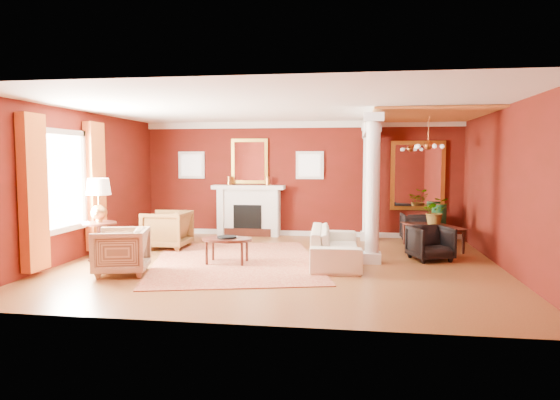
% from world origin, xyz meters
% --- Properties ---
extents(ground, '(8.00, 8.00, 0.00)m').
position_xyz_m(ground, '(0.00, 0.00, 0.00)').
color(ground, brown).
rests_on(ground, ground).
extents(room_shell, '(8.04, 7.04, 2.92)m').
position_xyz_m(room_shell, '(0.00, 0.00, 2.02)').
color(room_shell, '#54100B').
rests_on(room_shell, ground).
extents(fireplace, '(1.85, 0.42, 1.29)m').
position_xyz_m(fireplace, '(-1.30, 3.32, 0.65)').
color(fireplace, silver).
rests_on(fireplace, ground).
extents(overmantel_mirror, '(0.95, 0.07, 1.15)m').
position_xyz_m(overmantel_mirror, '(-1.30, 3.45, 1.90)').
color(overmantel_mirror, gold).
rests_on(overmantel_mirror, fireplace).
extents(flank_window_left, '(0.70, 0.07, 0.70)m').
position_xyz_m(flank_window_left, '(-2.85, 3.46, 1.80)').
color(flank_window_left, silver).
rests_on(flank_window_left, room_shell).
extents(flank_window_right, '(0.70, 0.07, 0.70)m').
position_xyz_m(flank_window_right, '(0.25, 3.46, 1.80)').
color(flank_window_right, silver).
rests_on(flank_window_right, room_shell).
extents(left_window, '(0.21, 2.55, 2.60)m').
position_xyz_m(left_window, '(-3.89, -0.60, 1.42)').
color(left_window, white).
rests_on(left_window, room_shell).
extents(column_front, '(0.36, 0.36, 2.80)m').
position_xyz_m(column_front, '(1.70, 0.30, 1.43)').
color(column_front, silver).
rests_on(column_front, ground).
extents(column_back, '(0.36, 0.36, 2.80)m').
position_xyz_m(column_back, '(1.70, 3.00, 1.43)').
color(column_back, silver).
rests_on(column_back, ground).
extents(header_beam, '(0.30, 3.20, 0.32)m').
position_xyz_m(header_beam, '(1.70, 1.90, 2.62)').
color(header_beam, silver).
rests_on(header_beam, column_front).
extents(amber_ceiling, '(2.30, 3.40, 0.04)m').
position_xyz_m(amber_ceiling, '(2.85, 1.75, 2.87)').
color(amber_ceiling, '#CF823C').
rests_on(amber_ceiling, room_shell).
extents(dining_mirror, '(1.30, 0.07, 1.70)m').
position_xyz_m(dining_mirror, '(2.90, 3.45, 1.55)').
color(dining_mirror, gold).
rests_on(dining_mirror, room_shell).
extents(chandelier, '(0.60, 0.62, 0.75)m').
position_xyz_m(chandelier, '(2.90, 1.80, 2.25)').
color(chandelier, '#C3803D').
rests_on(chandelier, room_shell).
extents(crown_trim, '(8.00, 0.08, 0.16)m').
position_xyz_m(crown_trim, '(0.00, 3.46, 2.82)').
color(crown_trim, silver).
rests_on(crown_trim, room_shell).
extents(base_trim, '(8.00, 0.08, 0.12)m').
position_xyz_m(base_trim, '(0.00, 3.46, 0.06)').
color(base_trim, silver).
rests_on(base_trim, ground).
extents(rug, '(3.93, 4.67, 0.02)m').
position_xyz_m(rug, '(-0.86, 0.02, 0.01)').
color(rug, maroon).
rests_on(rug, ground).
extents(sofa, '(0.77, 2.30, 0.89)m').
position_xyz_m(sofa, '(1.02, 0.23, 0.44)').
color(sofa, '#F0E9CA').
rests_on(sofa, ground).
extents(armchair_leopard, '(0.86, 0.91, 0.92)m').
position_xyz_m(armchair_leopard, '(-2.67, 1.19, 0.46)').
color(armchair_leopard, black).
rests_on(armchair_leopard, ground).
extents(armchair_stripe, '(0.97, 1.01, 0.87)m').
position_xyz_m(armchair_stripe, '(-2.54, -1.25, 0.43)').
color(armchair_stripe, tan).
rests_on(armchair_stripe, ground).
extents(coffee_table, '(0.95, 0.95, 0.48)m').
position_xyz_m(coffee_table, '(-0.98, -0.15, 0.44)').
color(coffee_table, black).
rests_on(coffee_table, ground).
extents(coffee_book, '(0.14, 0.06, 0.20)m').
position_xyz_m(coffee_book, '(-0.95, -0.07, 0.58)').
color(coffee_book, black).
rests_on(coffee_book, coffee_table).
extents(side_table, '(0.63, 0.63, 1.59)m').
position_xyz_m(side_table, '(-3.49, -0.19, 1.08)').
color(side_table, black).
rests_on(side_table, ground).
extents(dining_table, '(0.99, 1.56, 0.82)m').
position_xyz_m(dining_table, '(3.09, 2.00, 0.41)').
color(dining_table, black).
rests_on(dining_table, ground).
extents(dining_chair_near, '(0.90, 0.87, 0.73)m').
position_xyz_m(dining_chair_near, '(2.83, 0.72, 0.37)').
color(dining_chair_near, black).
rests_on(dining_chair_near, ground).
extents(dining_chair_far, '(0.77, 0.73, 0.75)m').
position_xyz_m(dining_chair_far, '(2.86, 2.92, 0.37)').
color(dining_chair_far, black).
rests_on(dining_chair_far, ground).
extents(green_urn, '(0.38, 0.38, 0.90)m').
position_xyz_m(green_urn, '(3.36, 3.00, 0.35)').
color(green_urn, '#133D1D').
rests_on(green_urn, ground).
extents(potted_plant, '(0.56, 0.62, 0.48)m').
position_xyz_m(potted_plant, '(3.11, 2.02, 1.06)').
color(potted_plant, '#26591E').
rests_on(potted_plant, dining_table).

